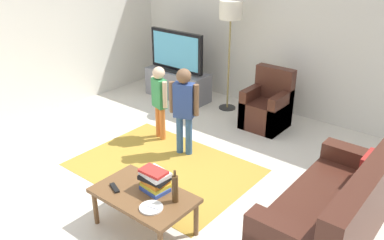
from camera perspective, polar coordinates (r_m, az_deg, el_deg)
ground at (r=4.82m, az=-4.56°, el=-9.38°), size 7.80×7.80×0.00m
wall_back at (r=6.63m, az=13.51°, el=12.33°), size 6.00×0.12×2.70m
wall_left at (r=6.60m, az=-24.68°, el=10.75°), size 0.12×6.00×2.70m
area_rug at (r=5.18m, az=-3.97°, el=-6.65°), size 2.20×1.60×0.01m
tv_stand at (r=7.27m, az=-2.02°, el=4.99°), size 1.20×0.44×0.50m
tv at (r=7.07m, az=-2.21°, el=9.56°), size 1.10×0.28×0.71m
couch at (r=4.15m, az=19.75°, el=-12.40°), size 0.80×1.80×0.86m
armchair at (r=6.24m, az=10.61°, el=1.68°), size 0.60×0.60×0.90m
floor_lamp at (r=6.47m, az=5.47°, el=14.36°), size 0.36×0.36×1.78m
child_near_tv at (r=5.65m, az=-4.60°, el=3.35°), size 0.35×0.18×1.07m
child_center at (r=5.19m, az=-1.14°, el=2.25°), size 0.38×0.22×1.19m
coffee_table at (r=4.02m, az=-6.80°, el=-10.82°), size 1.00×0.60×0.42m
book_stack at (r=3.97m, az=-5.24°, el=-8.40°), size 0.30×0.25×0.23m
bottle at (r=3.78m, az=-2.40°, el=-9.61°), size 0.06×0.06×0.34m
tv_remote at (r=4.10m, az=-10.85°, el=-9.36°), size 0.18×0.11×0.02m
plate at (r=3.79m, az=-5.77°, el=-12.19°), size 0.22×0.22×0.02m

